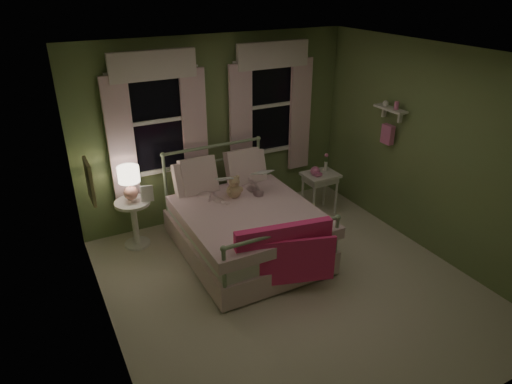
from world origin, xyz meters
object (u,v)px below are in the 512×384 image
bed (243,225)px  child_right (248,173)px  teddy_bear (234,188)px  nightstand_left (134,217)px  nightstand_right (320,180)px  child_left (209,179)px  table_lamp (129,180)px

bed → child_right: size_ratio=3.17×
teddy_bear → nightstand_left: size_ratio=0.49×
nightstand_right → teddy_bear: bearing=-174.3°
child_left → table_lamp: (-0.93, 0.37, 0.03)m
nightstand_left → nightstand_right: bearing=-8.1°
nightstand_left → table_lamp: bearing=0.0°
child_left → nightstand_left: (-0.93, 0.37, -0.51)m
nightstand_left → nightstand_right: (2.67, -0.38, 0.13)m
teddy_bear → child_right: bearing=29.5°
child_left → child_right: size_ratio=1.11×
child_right → nightstand_left: size_ratio=0.99×
child_left → child_right: (0.56, 0.00, -0.03)m
teddy_bear → nightstand_right: 1.49m
bed → nightstand_left: size_ratio=3.13×
child_right → nightstand_right: child_right is taller
nightstand_right → bed: bearing=-164.4°
bed → nightstand_right: bearing=15.6°
teddy_bear → table_lamp: bearing=156.4°
child_right → teddy_bear: 0.34m
teddy_bear → nightstand_left: (-1.21, 0.53, -0.37)m
child_right → table_lamp: (-1.49, 0.37, 0.06)m
nightstand_left → table_lamp: size_ratio=1.44×
bed → child_right: (0.28, 0.42, 0.51)m
table_lamp → nightstand_right: bearing=-8.1°
bed → table_lamp: size_ratio=4.52×
bed → nightstand_right: bed is taller
child_left → table_lamp: size_ratio=1.58×
bed → teddy_bear: 0.49m
child_right → teddy_bear: (-0.28, -0.16, -0.10)m
nightstand_right → child_left: bearing=179.6°
child_left → teddy_bear: (0.28, -0.16, -0.13)m
bed → teddy_bear: bed is taller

